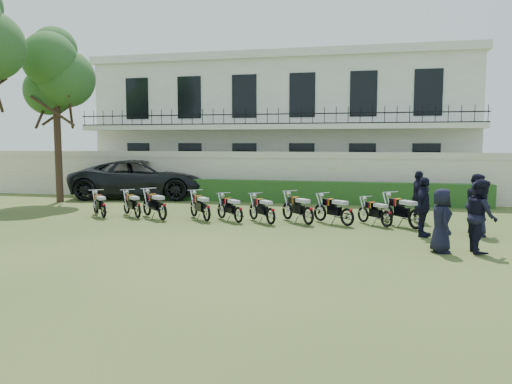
# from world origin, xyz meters

# --- Properties ---
(ground) EXTENTS (100.00, 100.00, 0.00)m
(ground) POSITION_xyz_m (0.00, 0.00, 0.00)
(ground) COLOR #32491D
(ground) RESTS_ON ground
(perimeter_wall) EXTENTS (30.00, 0.35, 2.30)m
(perimeter_wall) POSITION_xyz_m (0.00, 8.00, 1.17)
(perimeter_wall) COLOR #ECE0C7
(perimeter_wall) RESTS_ON ground
(hedge) EXTENTS (18.00, 0.60, 1.00)m
(hedge) POSITION_xyz_m (1.00, 7.20, 0.50)
(hedge) COLOR #1F4D1B
(hedge) RESTS_ON ground
(building) EXTENTS (20.40, 9.60, 7.40)m
(building) POSITION_xyz_m (0.00, 13.96, 3.71)
(building) COLOR white
(building) RESTS_ON ground
(tree_west_near) EXTENTS (3.40, 3.20, 7.90)m
(tree_west_near) POSITION_xyz_m (-8.96, 5.00, 5.89)
(tree_west_near) COLOR #473323
(tree_west_near) RESTS_ON ground
(motorcycle_0) EXTENTS (1.27, 1.33, 0.95)m
(motorcycle_0) POSITION_xyz_m (-4.40, 0.92, 0.44)
(motorcycle_0) COLOR black
(motorcycle_0) RESTS_ON ground
(motorcycle_1) EXTENTS (1.33, 1.29, 0.96)m
(motorcycle_1) POSITION_xyz_m (-3.20, 1.21, 0.44)
(motorcycle_1) COLOR black
(motorcycle_1) RESTS_ON ground
(motorcycle_2) EXTENTS (1.53, 1.34, 1.06)m
(motorcycle_2) POSITION_xyz_m (-2.11, 0.94, 0.49)
(motorcycle_2) COLOR black
(motorcycle_2) RESTS_ON ground
(motorcycle_3) EXTENTS (1.28, 1.48, 1.02)m
(motorcycle_3) POSITION_xyz_m (-0.50, 1.02, 0.47)
(motorcycle_3) COLOR black
(motorcycle_3) RESTS_ON ground
(motorcycle_4) EXTENTS (1.31, 1.27, 0.95)m
(motorcycle_4) POSITION_xyz_m (0.62, 1.04, 0.44)
(motorcycle_4) COLOR black
(motorcycle_4) RESTS_ON ground
(motorcycle_5) EXTENTS (1.25, 1.39, 0.97)m
(motorcycle_5) POSITION_xyz_m (1.77, 0.94, 0.45)
(motorcycle_5) COLOR black
(motorcycle_5) RESTS_ON ground
(motorcycle_6) EXTENTS (1.34, 1.51, 1.05)m
(motorcycle_6) POSITION_xyz_m (3.00, 1.14, 0.48)
(motorcycle_6) COLOR black
(motorcycle_6) RESTS_ON ground
(motorcycle_7) EXTENTS (1.48, 1.27, 1.02)m
(motorcycle_7) POSITION_xyz_m (4.26, 1.22, 0.47)
(motorcycle_7) COLOR black
(motorcycle_7) RESTS_ON ground
(motorcycle_8) EXTENTS (1.18, 1.32, 0.92)m
(motorcycle_8) POSITION_xyz_m (5.52, 1.28, 0.42)
(motorcycle_8) COLOR black
(motorcycle_8) RESTS_ON ground
(motorcycle_9) EXTENTS (1.32, 1.62, 1.09)m
(motorcycle_9) POSITION_xyz_m (6.39, 1.11, 0.50)
(motorcycle_9) COLOR black
(motorcycle_9) RESTS_ON ground
(suv) EXTENTS (7.25, 4.43, 1.88)m
(suv) POSITION_xyz_m (-6.08, 7.50, 0.94)
(suv) COLOR black
(suv) RESTS_ON ground
(officer_0) EXTENTS (0.66, 0.88, 1.62)m
(officer_0) POSITION_xyz_m (6.74, -2.07, 0.81)
(officer_0) COLOR black
(officer_0) RESTS_ON ground
(officer_1) EXTENTS (0.76, 0.95, 1.86)m
(officer_1) POSITION_xyz_m (7.72, -1.84, 0.93)
(officer_1) COLOR black
(officer_1) RESTS_ON ground
(officer_2) EXTENTS (0.75, 1.11, 1.75)m
(officer_2) POSITION_xyz_m (6.51, 0.03, 0.88)
(officer_2) COLOR black
(officer_2) RESTS_ON ground
(officer_3) EXTENTS (0.57, 0.83, 1.64)m
(officer_3) POSITION_xyz_m (8.08, 0.46, 0.82)
(officer_3) COLOR black
(officer_3) RESTS_ON ground
(officer_4) EXTENTS (0.77, 0.95, 1.82)m
(officer_4) POSITION_xyz_m (8.15, 0.94, 0.91)
(officer_4) COLOR black
(officer_4) RESTS_ON ground
(officer_5) EXTENTS (0.67, 1.12, 1.78)m
(officer_5) POSITION_xyz_m (6.58, 2.76, 0.89)
(officer_5) COLOR black
(officer_5) RESTS_ON ground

